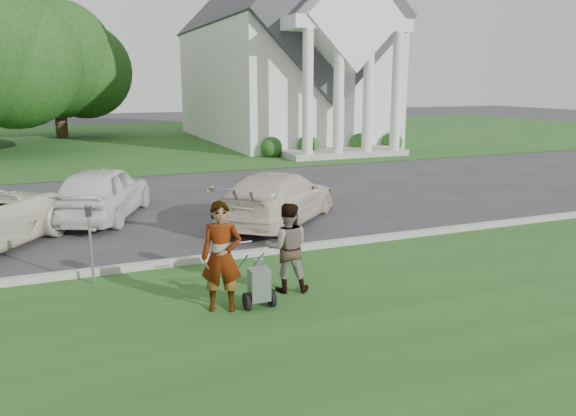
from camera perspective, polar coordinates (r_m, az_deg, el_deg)
ground at (r=11.76m, az=0.09°, el=-5.37°), size 120.00×120.00×0.00m
grass_strip at (r=9.23m, az=7.30°, el=-10.66°), size 80.00×7.00×0.01m
church_lawn at (r=37.76m, az=-15.76°, el=6.70°), size 80.00×30.00×0.01m
curb at (r=12.22m, az=-0.89°, el=-4.30°), size 80.00×0.18×0.15m
church at (r=36.05m, az=-0.63°, el=16.35°), size 9.19×19.00×24.10m
tree_back at (r=40.35m, az=-22.50°, el=13.31°), size 9.61×7.60×8.89m
striping_cart at (r=9.27m, az=-2.97°, el=-7.84°), size 0.50×0.99×0.92m
person_left at (r=9.07m, az=-6.77°, el=-5.03°), size 0.77×0.64×1.80m
person_right at (r=9.86m, az=-0.07°, el=-4.11°), size 0.92×0.82×1.59m
parking_meter_near at (r=10.76m, az=-19.47°, el=-2.58°), size 0.11×0.10×1.50m
car_b at (r=16.00m, az=-18.34°, el=1.55°), size 3.26×4.64×1.47m
car_c at (r=14.75m, az=-0.98°, el=1.08°), size 4.60×4.69×1.35m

